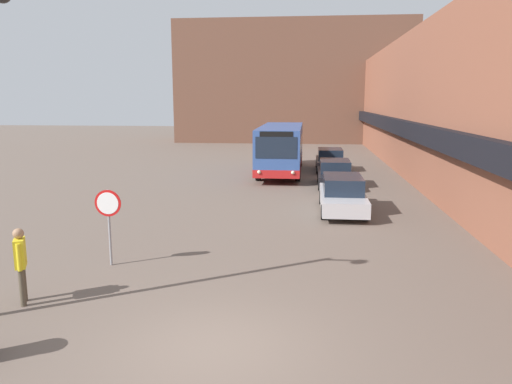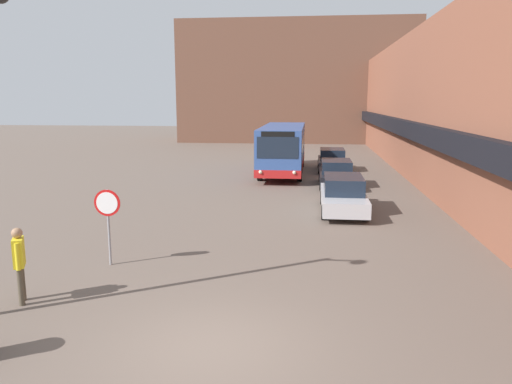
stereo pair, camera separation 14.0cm
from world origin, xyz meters
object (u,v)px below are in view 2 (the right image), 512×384
object	(u,v)px
parked_car_front	(343,194)
parked_car_middle	(336,173)
parked_car_back	(332,160)
stop_sign	(108,211)
pedestrian	(19,258)
city_bus	(283,147)

from	to	relation	value
parked_car_front	parked_car_middle	size ratio (longest dim) A/B	1.12
parked_car_front	parked_car_middle	bearing A→B (deg)	90.00
parked_car_back	stop_sign	world-z (taller)	stop_sign
parked_car_front	pedestrian	bearing A→B (deg)	-127.01
city_bus	pedestrian	size ratio (longest dim) A/B	5.77
parked_car_front	parked_car_middle	xyz separation A→B (m)	(0.00, 6.35, -0.03)
parked_car_back	pedestrian	world-z (taller)	pedestrian
city_bus	stop_sign	size ratio (longest dim) A/B	4.74
city_bus	parked_car_back	xyz separation A→B (m)	(3.20, 1.49, -0.93)
parked_car_middle	stop_sign	size ratio (longest dim) A/B	1.96
parked_car_front	parked_car_middle	world-z (taller)	parked_car_front
parked_car_middle	stop_sign	bearing A→B (deg)	-116.54
parked_car_front	stop_sign	world-z (taller)	stop_sign
city_bus	stop_sign	xyz separation A→B (m)	(-3.85, -18.84, -0.07)
stop_sign	parked_car_middle	bearing A→B (deg)	63.46
parked_car_middle	parked_car_back	xyz separation A→B (m)	(-0.00, 6.20, 0.01)
parked_car_front	pedestrian	world-z (taller)	pedestrian
parked_car_middle	pedestrian	bearing A→B (deg)	-115.27
parked_car_back	stop_sign	distance (m)	21.54
pedestrian	parked_car_middle	bearing A→B (deg)	128.93
stop_sign	pedestrian	world-z (taller)	stop_sign
stop_sign	city_bus	bearing A→B (deg)	78.44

